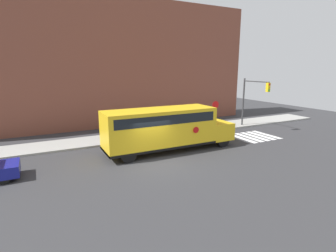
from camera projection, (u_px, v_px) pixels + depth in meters
The scene contains 7 objects.
ground_plane at pixel (157, 162), 16.41m from camera, with size 60.00×60.00×0.00m, color #333335.
sidewalk_strip at pixel (125, 138), 22.05m from camera, with size 44.00×3.00×0.15m.
building_backdrop at pixel (102, 63), 26.37m from camera, with size 32.00×4.00×12.52m.
crosswalk_stripes at pixel (255, 136), 22.70m from camera, with size 3.30×3.20×0.01m.
school_bus at pixel (165, 127), 18.36m from camera, with size 9.58×2.57×3.05m.
stop_sign at pixel (215, 111), 24.94m from camera, with size 0.73×0.10×2.76m.
traffic_light at pixel (252, 96), 25.13m from camera, with size 0.28×3.23×4.82m.
Camera 1 is at (-6.43, -14.16, 5.77)m, focal length 28.00 mm.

